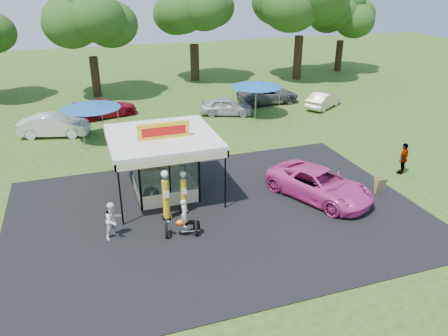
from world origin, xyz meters
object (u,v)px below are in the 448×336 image
at_px(a_frame_sign, 380,186).
at_px(bg_car_e, 324,100).
at_px(kiosk_car, 157,170).
at_px(pink_sedan, 319,184).
at_px(tent_west, 91,105).
at_px(gas_pump_left, 166,196).
at_px(gas_station_kiosk, 164,164).
at_px(bg_car_a, 54,125).
at_px(spectator_west, 113,220).
at_px(bg_car_d, 268,95).
at_px(bg_car_b, 106,108).
at_px(bg_car_c, 226,106).
at_px(motorcycle, 183,221).
at_px(tent_east, 257,84).
at_px(spectator_east_b, 404,158).
at_px(gas_pump_right, 184,193).

height_order(a_frame_sign, bg_car_e, bg_car_e).
height_order(kiosk_car, pink_sedan, pink_sedan).
distance_m(a_frame_sign, kiosk_car, 12.44).
xyz_separation_m(pink_sedan, tent_west, (-10.63, 12.93, 1.76)).
bearing_deg(gas_pump_left, gas_station_kiosk, 79.96).
distance_m(gas_pump_left, bg_car_a, 15.28).
relative_size(spectator_west, bg_car_a, 0.36).
bearing_deg(bg_car_d, tent_west, 106.01).
xyz_separation_m(gas_pump_left, bg_car_b, (-1.27, 17.95, -0.51)).
relative_size(a_frame_sign, bg_car_a, 0.19).
relative_size(bg_car_b, bg_car_c, 1.15).
relative_size(motorcycle, tent_east, 0.46).
relative_size(a_frame_sign, bg_car_c, 0.22).
xyz_separation_m(motorcycle, tent_east, (10.22, 16.04, 1.89)).
bearing_deg(gas_station_kiosk, a_frame_sign, -18.74).
height_order(pink_sedan, tent_east, tent_east).
xyz_separation_m(gas_pump_left, spectator_east_b, (14.34, 0.75, -0.29)).
relative_size(bg_car_b, bg_car_d, 0.90).
bearing_deg(bg_car_e, tent_west, 62.00).
xyz_separation_m(gas_station_kiosk, gas_pump_right, (0.47, -2.34, -0.69)).
bearing_deg(bg_car_c, kiosk_car, 164.04).
height_order(gas_pump_right, a_frame_sign, gas_pump_right).
xyz_separation_m(pink_sedan, bg_car_e, (9.10, 14.92, -0.09)).
relative_size(gas_station_kiosk, kiosk_car, 1.92).
bearing_deg(spectator_west, tent_west, 54.06).
bearing_deg(bg_car_d, spectator_west, 137.85).
bearing_deg(bg_car_c, spectator_east_b, -136.30).
bearing_deg(gas_station_kiosk, gas_pump_right, -78.68).
bearing_deg(bg_car_e, motorcycle, 100.26).
distance_m(gas_pump_right, tent_east, 17.17).
relative_size(gas_pump_left, a_frame_sign, 2.74).
height_order(gas_station_kiosk, kiosk_car, gas_station_kiosk).
relative_size(a_frame_sign, bg_car_e, 0.22).
bearing_deg(bg_car_e, kiosk_car, 86.29).
xyz_separation_m(spectator_east_b, bg_car_c, (-6.02, 14.49, -0.21)).
height_order(gas_pump_left, a_frame_sign, gas_pump_left).
height_order(gas_pump_right, bg_car_d, gas_pump_right).
relative_size(motorcycle, a_frame_sign, 2.00).
relative_size(bg_car_d, tent_east, 1.35).
height_order(motorcycle, bg_car_c, motorcycle).
distance_m(bg_car_a, tent_east, 16.02).
distance_m(spectator_west, tent_east, 20.21).
xyz_separation_m(spectator_east_b, tent_east, (-3.69, 13.65, 1.68)).
height_order(gas_pump_right, spectator_west, gas_pump_right).
height_order(gas_station_kiosk, bg_car_d, gas_station_kiosk).
distance_m(pink_sedan, spectator_west, 10.62).
height_order(gas_station_kiosk, motorcycle, gas_station_kiosk).
bearing_deg(bg_car_e, bg_car_d, 19.87).
relative_size(kiosk_car, bg_car_c, 0.64).
bearing_deg(a_frame_sign, motorcycle, -175.88).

